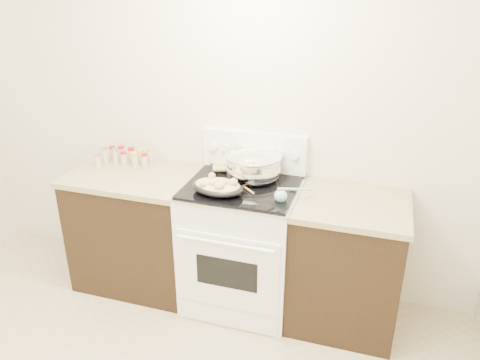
% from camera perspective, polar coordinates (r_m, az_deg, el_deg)
% --- Properties ---
extents(room_shell, '(4.10, 3.60, 2.75)m').
position_cam_1_polar(room_shell, '(1.87, -23.62, 4.80)').
color(room_shell, beige).
rests_on(room_shell, ground).
extents(counter_left, '(0.93, 0.67, 0.92)m').
position_cam_1_polar(counter_left, '(3.69, -12.18, -5.73)').
color(counter_left, black).
rests_on(counter_left, ground).
extents(counter_right, '(0.73, 0.67, 0.92)m').
position_cam_1_polar(counter_right, '(3.28, 12.75, -9.78)').
color(counter_right, black).
rests_on(counter_right, ground).
extents(kitchen_range, '(0.78, 0.73, 1.22)m').
position_cam_1_polar(kitchen_range, '(3.37, 0.28, -7.59)').
color(kitchen_range, white).
rests_on(kitchen_range, ground).
extents(mixing_bowl, '(0.50, 0.50, 0.23)m').
position_cam_1_polar(mixing_bowl, '(3.21, 1.63, 1.63)').
color(mixing_bowl, silver).
rests_on(mixing_bowl, kitchen_range).
extents(roasting_pan, '(0.38, 0.29, 0.12)m').
position_cam_1_polar(roasting_pan, '(3.02, -2.75, -0.77)').
color(roasting_pan, black).
rests_on(roasting_pan, kitchen_range).
extents(baking_sheet, '(0.41, 0.35, 0.06)m').
position_cam_1_polar(baking_sheet, '(3.43, -0.75, 1.82)').
color(baking_sheet, black).
rests_on(baking_sheet, kitchen_range).
extents(wooden_spoon, '(0.21, 0.19, 0.04)m').
position_cam_1_polar(wooden_spoon, '(3.09, -0.76, -0.94)').
color(wooden_spoon, '#B47A52').
rests_on(wooden_spoon, kitchen_range).
extents(blue_ladle, '(0.23, 0.21, 0.10)m').
position_cam_1_polar(blue_ladle, '(2.94, 5.19, -1.85)').
color(blue_ladle, '#80B4BF').
rests_on(blue_ladle, kitchen_range).
extents(spice_jars, '(0.39, 0.24, 0.13)m').
position_cam_1_polar(spice_jars, '(3.65, -13.82, 2.81)').
color(spice_jars, '#BFB28C').
rests_on(spice_jars, counter_left).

